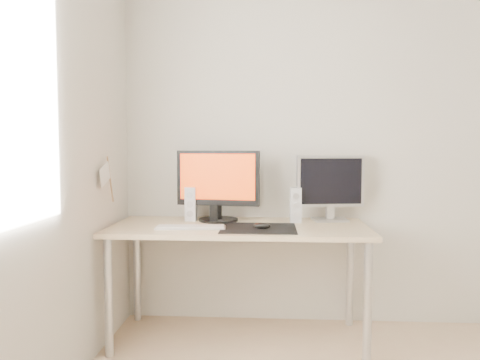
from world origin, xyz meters
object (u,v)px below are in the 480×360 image
object	(u,v)px
mouse	(262,226)
speaker_left	(191,204)
second_monitor	(330,185)
phone_dock	(214,218)
desk	(239,238)
speaker_right	(296,205)
keyboard	(191,227)
main_monitor	(218,183)

from	to	relation	value
mouse	speaker_left	xyz separation A→B (m)	(-0.48, 0.30, 0.09)
second_monitor	phone_dock	world-z (taller)	second_monitor
mouse	desk	distance (m)	0.22
speaker_right	keyboard	xyz separation A→B (m)	(-0.64, -0.28, -0.11)
mouse	second_monitor	world-z (taller)	second_monitor
mouse	speaker_right	world-z (taller)	speaker_right
desk	speaker_right	size ratio (longest dim) A/B	7.09
main_monitor	speaker_right	size ratio (longest dim) A/B	2.44
speaker_left	speaker_right	xyz separation A→B (m)	(0.69, -0.02, 0.00)
keyboard	speaker_right	bearing A→B (deg)	23.37
mouse	keyboard	bearing A→B (deg)	179.59
mouse	speaker_right	size ratio (longest dim) A/B	0.45
mouse	desk	bearing A→B (deg)	137.17
second_monitor	main_monitor	bearing A→B (deg)	-175.24
main_monitor	keyboard	xyz separation A→B (m)	(-0.13, -0.29, -0.25)
speaker_right	mouse	bearing A→B (deg)	-127.38
main_monitor	phone_dock	xyz separation A→B (m)	(-0.02, -0.08, -0.22)
speaker_left	speaker_right	world-z (taller)	same
second_monitor	keyboard	distance (m)	0.97
main_monitor	keyboard	world-z (taller)	main_monitor
second_monitor	speaker_left	world-z (taller)	second_monitor
desk	speaker_right	distance (m)	0.43
main_monitor	phone_dock	world-z (taller)	main_monitor
speaker_left	phone_dock	bearing A→B (deg)	-30.40
desk	phone_dock	bearing A→B (deg)	156.14
desk	keyboard	size ratio (longest dim) A/B	3.75
speaker_right	main_monitor	bearing A→B (deg)	179.07
desk	mouse	bearing A→B (deg)	-42.83
phone_dock	speaker_right	bearing A→B (deg)	7.75
speaker_right	keyboard	bearing A→B (deg)	-156.63
main_monitor	speaker_left	distance (m)	0.23
mouse	keyboard	world-z (taller)	mouse
mouse	phone_dock	size ratio (longest dim) A/B	0.87
mouse	keyboard	distance (m)	0.43
desk	speaker_left	world-z (taller)	speaker_left
phone_dock	main_monitor	bearing A→B (deg)	75.62
speaker_right	speaker_left	bearing A→B (deg)	178.01
keyboard	mouse	bearing A→B (deg)	-0.41
speaker_right	phone_dock	world-z (taller)	speaker_right
mouse	speaker_left	world-z (taller)	speaker_left
desk	speaker_right	world-z (taller)	speaker_right
keyboard	phone_dock	world-z (taller)	phone_dock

